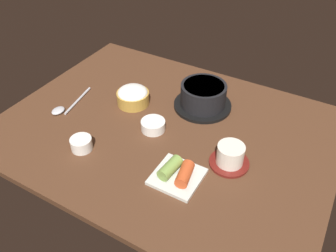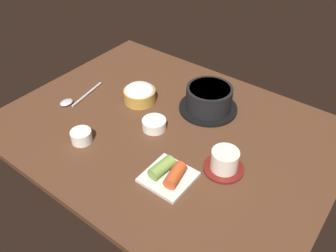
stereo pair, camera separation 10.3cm
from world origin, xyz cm
name	(u,v)px [view 1 (the left image)]	position (x,y,z in cm)	size (l,w,h in cm)	color
dining_table	(166,130)	(0.00, 0.00, 1.00)	(100.00, 76.00, 2.00)	#4C2D1C
stone_pot	(203,96)	(5.04, 15.74, 6.10)	(19.05, 19.05, 8.35)	black
rice_bowl	(133,96)	(-15.90, 5.83, 5.06)	(10.74, 10.74, 6.18)	#B78C38
tea_cup_with_saucer	(230,156)	(22.75, -4.66, 4.96)	(10.99, 10.99, 6.42)	maroon
banchan_cup_center	(153,125)	(-2.93, -2.50, 3.71)	(7.41, 7.41, 3.16)	white
kimchi_plate	(177,174)	(12.93, -16.22, 3.65)	(12.26, 12.26, 4.38)	silver
side_bowl_near	(81,143)	(-16.14, -19.88, 3.94)	(6.18, 6.18, 3.62)	white
spoon	(65,107)	(-33.77, -7.94, 2.62)	(5.07, 18.09, 1.35)	#B7B7BC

